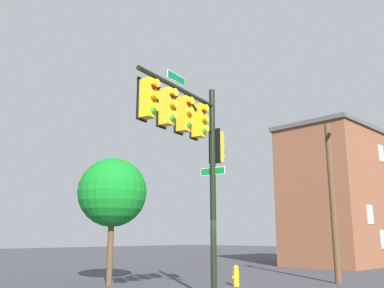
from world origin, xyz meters
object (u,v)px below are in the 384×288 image
at_px(signal_pole_assembly, 192,135).
at_px(brick_building, 340,196).
at_px(utility_pole, 333,198).
at_px(fire_hydrant, 236,276).
at_px(tree_near, 113,193).

relative_size(signal_pole_assembly, brick_building, 0.74).
height_order(signal_pole_assembly, brick_building, brick_building).
relative_size(utility_pole, fire_hydrant, 8.52).
relative_size(signal_pole_assembly, tree_near, 1.32).
distance_m(signal_pole_assembly, brick_building, 20.16).
bearing_deg(utility_pole, tree_near, -41.24).
height_order(tree_near, brick_building, brick_building).
bearing_deg(brick_building, utility_pole, 24.05).
bearing_deg(fire_hydrant, tree_near, -48.16).
distance_m(utility_pole, tree_near, 9.75).
bearing_deg(brick_building, tree_near, -4.75).
distance_m(signal_pole_assembly, utility_pole, 8.75).
relative_size(fire_hydrant, tree_near, 0.16).
height_order(signal_pole_assembly, fire_hydrant, signal_pole_assembly).
xyz_separation_m(signal_pole_assembly, tree_near, (-1.30, -6.17, -1.28)).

